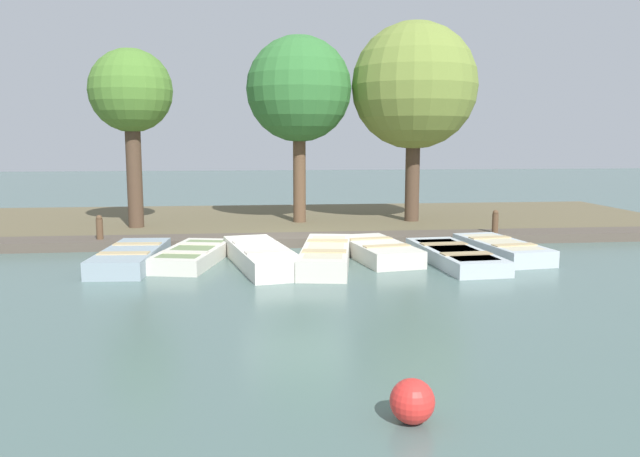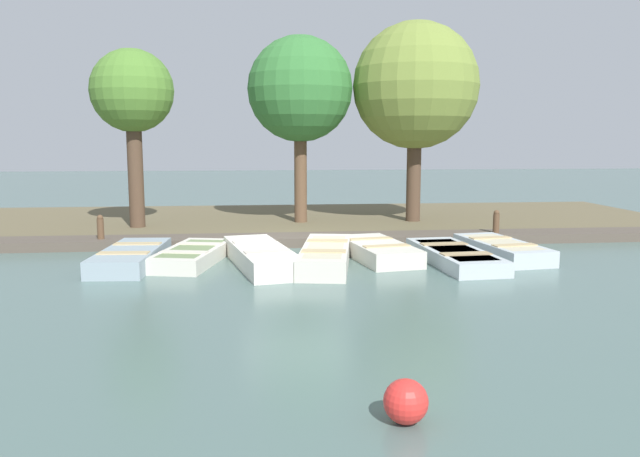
# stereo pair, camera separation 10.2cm
# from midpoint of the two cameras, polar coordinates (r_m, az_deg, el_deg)

# --- Properties ---
(ground_plane) EXTENTS (80.00, 80.00, 0.00)m
(ground_plane) POSITION_cam_midpoint_polar(r_m,az_deg,el_deg) (14.66, -2.37, -2.24)
(ground_plane) COLOR #4C6660
(shore_bank) EXTENTS (8.00, 24.00, 0.20)m
(shore_bank) POSITION_cam_midpoint_polar(r_m,az_deg,el_deg) (19.57, -3.39, 0.67)
(shore_bank) COLOR brown
(shore_bank) RESTS_ON ground_plane
(dock_walkway) EXTENTS (1.12, 19.96, 0.23)m
(dock_walkway) POSITION_cam_midpoint_polar(r_m,az_deg,el_deg) (15.82, -2.67, -1.04)
(dock_walkway) COLOR #51473D
(dock_walkway) RESTS_ON ground_plane
(rowboat_0) EXTENTS (3.04, 1.29, 0.39)m
(rowboat_0) POSITION_cam_midpoint_polar(r_m,az_deg,el_deg) (13.73, -17.09, -2.50)
(rowboat_0) COLOR #8C9EA8
(rowboat_0) RESTS_ON ground_plane
(rowboat_1) EXTENTS (2.96, 1.67, 0.34)m
(rowboat_1) POSITION_cam_midpoint_polar(r_m,az_deg,el_deg) (13.74, -11.80, -2.40)
(rowboat_1) COLOR beige
(rowboat_1) RESTS_ON ground_plane
(rowboat_2) EXTENTS (3.58, 1.70, 0.43)m
(rowboat_2) POSITION_cam_midpoint_polar(r_m,az_deg,el_deg) (13.17, -5.60, -2.51)
(rowboat_2) COLOR silver
(rowboat_2) RESTS_ON ground_plane
(rowboat_3) EXTENTS (3.58, 1.55, 0.43)m
(rowboat_3) POSITION_cam_midpoint_polar(r_m,az_deg,el_deg) (13.21, 0.34, -2.44)
(rowboat_3) COLOR beige
(rowboat_3) RESTS_ON ground_plane
(rowboat_4) EXTENTS (2.86, 1.54, 0.39)m
(rowboat_4) POSITION_cam_midpoint_polar(r_m,az_deg,el_deg) (13.96, 5.12, -1.99)
(rowboat_4) COLOR beige
(rowboat_4) RESTS_ON ground_plane
(rowboat_5) EXTENTS (3.34, 1.34, 0.33)m
(rowboat_5) POSITION_cam_midpoint_polar(r_m,az_deg,el_deg) (13.74, 11.97, -2.43)
(rowboat_5) COLOR #B2BCC1
(rowboat_5) RESTS_ON ground_plane
(rowboat_6) EXTENTS (2.92, 1.41, 0.38)m
(rowboat_6) POSITION_cam_midpoint_polar(r_m,az_deg,el_deg) (14.69, 16.06, -1.79)
(rowboat_6) COLOR #B2BCC1
(rowboat_6) RESTS_ON ground_plane
(mooring_post_near) EXTENTS (0.16, 0.16, 0.83)m
(mooring_post_near) POSITION_cam_midpoint_polar(r_m,az_deg,el_deg) (16.09, -19.66, -0.27)
(mooring_post_near) COLOR brown
(mooring_post_near) RESTS_ON ground_plane
(mooring_post_far) EXTENTS (0.16, 0.16, 0.83)m
(mooring_post_far) POSITION_cam_midpoint_polar(r_m,az_deg,el_deg) (16.86, 15.55, 0.27)
(mooring_post_far) COLOR brown
(mooring_post_far) RESTS_ON ground_plane
(buoy) EXTENTS (0.43, 0.43, 0.43)m
(buoy) POSITION_cam_midpoint_polar(r_m,az_deg,el_deg) (6.10, 7.94, -15.37)
(buoy) COLOR red
(buoy) RESTS_ON ground_plane
(park_tree_far_left) EXTENTS (2.26, 2.26, 5.09)m
(park_tree_far_left) POSITION_cam_midpoint_polar(r_m,az_deg,el_deg) (18.14, -17.05, 11.62)
(park_tree_far_left) COLOR #4C3828
(park_tree_far_left) RESTS_ON ground_plane
(park_tree_left) EXTENTS (3.06, 3.06, 5.62)m
(park_tree_left) POSITION_cam_midpoint_polar(r_m,az_deg,el_deg) (18.53, -2.09, 12.51)
(park_tree_left) COLOR brown
(park_tree_left) RESTS_ON ground_plane
(park_tree_center) EXTENTS (3.70, 3.70, 6.06)m
(park_tree_center) POSITION_cam_midpoint_polar(r_m,az_deg,el_deg) (18.98, 8.46, 12.70)
(park_tree_center) COLOR #4C3828
(park_tree_center) RESTS_ON ground_plane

